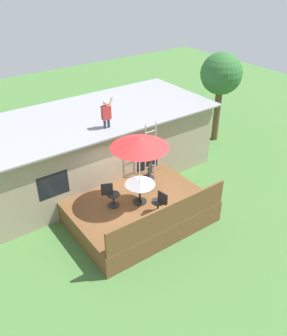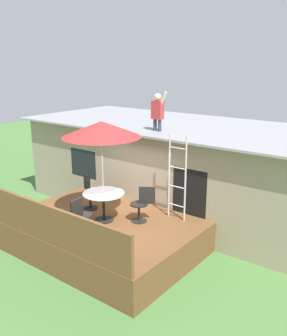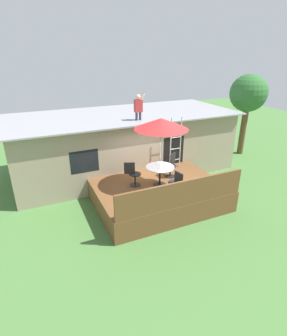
% 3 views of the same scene
% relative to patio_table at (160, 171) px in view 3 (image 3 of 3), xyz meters
% --- Properties ---
extents(ground_plane, '(40.00, 40.00, 0.00)m').
position_rel_patio_table_xyz_m(ground_plane, '(-0.03, 0.02, -1.39)').
color(ground_plane, '#477538').
extents(house, '(10.50, 4.50, 2.80)m').
position_rel_patio_table_xyz_m(house, '(-0.03, 3.62, 0.02)').
color(house, gray).
rests_on(house, ground).
extents(deck, '(4.70, 3.43, 0.80)m').
position_rel_patio_table_xyz_m(deck, '(-0.03, 0.02, -0.99)').
color(deck, brown).
rests_on(deck, ground).
extents(deck_railing, '(4.60, 0.08, 0.90)m').
position_rel_patio_table_xyz_m(deck_railing, '(-0.03, -1.64, -0.14)').
color(deck_railing, brown).
rests_on(deck_railing, deck).
extents(patio_table, '(1.04, 1.04, 0.74)m').
position_rel_patio_table_xyz_m(patio_table, '(0.00, 0.00, 0.00)').
color(patio_table, black).
rests_on(patio_table, deck).
extents(patio_umbrella, '(1.90, 1.90, 2.54)m').
position_rel_patio_table_xyz_m(patio_umbrella, '(-0.00, 0.00, 1.76)').
color(patio_umbrella, silver).
rests_on(patio_umbrella, deck).
extents(step_ladder, '(0.52, 0.04, 2.20)m').
position_rel_patio_table_xyz_m(step_ladder, '(1.37, 1.24, 0.51)').
color(step_ladder, silver).
rests_on(step_ladder, deck).
extents(person_figure, '(0.47, 0.20, 1.11)m').
position_rel_patio_table_xyz_m(person_figure, '(0.09, 2.18, 2.02)').
color(person_figure, '#33384C').
rests_on(person_figure, house).
extents(patio_chair_left, '(0.60, 0.44, 0.92)m').
position_rel_patio_table_xyz_m(patio_chair_left, '(-0.92, 0.39, -0.13)').
color(patio_chair_left, black).
rests_on(patio_chair_left, deck).
extents(patio_chair_right, '(0.56, 0.46, 0.92)m').
position_rel_patio_table_xyz_m(patio_chair_right, '(0.79, 0.54, -0.13)').
color(patio_chair_right, black).
rests_on(patio_chair_right, deck).
extents(patio_chair_near, '(0.44, 0.62, 0.92)m').
position_rel_patio_table_xyz_m(patio_chair_near, '(0.14, -0.92, -0.13)').
color(patio_chair_near, black).
rests_on(patio_chair_near, deck).
extents(backyard_tree, '(1.97, 1.97, 4.39)m').
position_rel_patio_table_xyz_m(backyard_tree, '(6.89, 3.11, 1.95)').
color(backyard_tree, brown).
rests_on(backyard_tree, ground).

